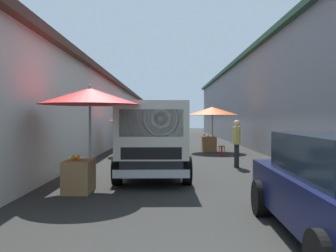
# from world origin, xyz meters

# --- Properties ---
(ground) EXTENTS (90.00, 90.00, 0.00)m
(ground) POSITION_xyz_m (13.50, 0.00, 0.00)
(ground) COLOR #282826
(building_left_whitewash) EXTENTS (49.80, 7.50, 3.92)m
(building_left_whitewash) POSITION_xyz_m (15.75, 7.29, 1.97)
(building_left_whitewash) COLOR beige
(building_left_whitewash) RESTS_ON ground
(building_right_concrete) EXTENTS (49.80, 7.50, 5.39)m
(building_right_concrete) POSITION_xyz_m (15.75, -7.29, 2.71)
(building_right_concrete) COLOR gray
(building_right_concrete) RESTS_ON ground
(fruit_stall_mid_lane) EXTENTS (2.59, 2.59, 2.13)m
(fruit_stall_mid_lane) POSITION_xyz_m (13.65, 2.00, 1.65)
(fruit_stall_mid_lane) COLOR #9E9EA3
(fruit_stall_mid_lane) RESTS_ON ground
(fruit_stall_near_left) EXTENTS (2.31, 2.31, 2.43)m
(fruit_stall_near_left) POSITION_xyz_m (5.73, 2.50, 1.89)
(fruit_stall_near_left) COLOR #9E9EA3
(fruit_stall_near_left) RESTS_ON ground
(fruit_stall_near_right) EXTENTS (2.28, 2.28, 2.45)m
(fruit_stall_near_right) POSITION_xyz_m (18.83, 2.74, 1.80)
(fruit_stall_near_right) COLOR #9E9EA3
(fruit_stall_near_right) RESTS_ON ground
(fruit_stall_far_right) EXTENTS (2.55, 2.55, 2.32)m
(fruit_stall_far_right) POSITION_xyz_m (15.27, -1.55, 1.82)
(fruit_stall_far_right) COLOR #9E9EA3
(fruit_stall_far_right) RESTS_ON ground
(delivery_truck) EXTENTS (4.95, 2.04, 2.08)m
(delivery_truck) POSITION_xyz_m (7.17, 1.08, 1.04)
(delivery_truck) COLOR black
(delivery_truck) RESTS_ON ground
(vendor_by_crates) EXTENTS (0.61, 0.35, 1.60)m
(vendor_by_crates) POSITION_xyz_m (9.59, -1.67, 0.92)
(vendor_by_crates) COLOR #232328
(vendor_by_crates) RESTS_ON ground
(parked_scooter) EXTENTS (1.69, 0.48, 1.14)m
(parked_scooter) POSITION_xyz_m (15.99, 2.60, 0.45)
(parked_scooter) COLOR black
(parked_scooter) RESTS_ON ground
(plastic_stool) EXTENTS (0.30, 0.30, 0.43)m
(plastic_stool) POSITION_xyz_m (13.36, -1.75, 0.33)
(plastic_stool) COLOR red
(plastic_stool) RESTS_ON ground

